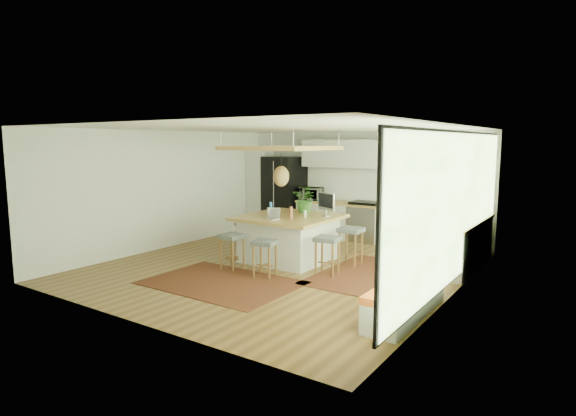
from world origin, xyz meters
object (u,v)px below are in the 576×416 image
Objects in this scene: stool_right_front at (327,256)px; stool_left_side at (247,236)px; monitor at (326,204)px; fridge at (284,198)px; stool_right_back at (351,247)px; microwave at (311,192)px; stool_near_left at (232,251)px; laptop at (271,213)px; stool_near_right at (265,258)px; island_plant at (306,202)px; island at (289,238)px.

stool_right_front is 1.09× the size of stool_left_side.
fridge is at bearing 162.16° from monitor.
stool_right_back is 3.29m from microwave.
stool_near_left is at bearing -61.90° from stool_left_side.
fridge is at bearing 105.52° from stool_left_side.
stool_right_back is at bearing 45.67° from laptop.
fridge reaches higher than monitor.
stool_right_back is at bearing 60.70° from stool_near_right.
microwave is at bearing 5.92° from fridge.
microwave is at bearing 97.93° from stool_near_left.
island_plant is (-1.19, 0.21, 0.80)m from stool_right_back.
laptop is (1.84, -3.16, 0.12)m from fridge.
stool_near_left is 1.01× the size of stool_near_right.
laptop is 0.52× the size of microwave.
monitor is at bearing 32.44° from island.
stool_right_front is 1.36× the size of monitor.
stool_right_back is at bearing 18.93° from monitor.
island is at bearing 66.73° from stool_near_left.
island reaches higher than stool_right_back.
microwave is (-1.36, 3.87, 0.77)m from stool_near_right.
stool_left_side is at bearing 161.18° from laptop.
stool_near_left is at bearing -107.40° from island_plant.
stool_left_side is 1.24× the size of monitor.
island is 1.32m from stool_right_front.
stool_left_side is at bearing -104.45° from microwave.
island is 1.31m from stool_near_left.
stool_right_front is (1.20, -0.53, -0.11)m from island.
island_plant is at bearing 86.01° from island.
fridge is 3.87× the size of monitor.
stool_near_left is at bearing -113.27° from island.
island is at bearing -6.04° from stool_left_side.
monitor reaches higher than stool_right_front.
stool_left_side is 2.07m from monitor.
monitor is (1.16, 1.61, 0.83)m from stool_near_left.
microwave is at bearing 109.42° from stool_near_right.
monitor reaches higher than laptop.
stool_right_front reaches higher than stool_near_right.
fridge reaches higher than stool_right_front.
island reaches higher than stool_near_left.
island is at bearing -93.99° from island_plant.
island is at bearing 104.02° from stool_near_right.
stool_left_side is 1.57m from island_plant.
stool_right_front is 2.52m from stool_left_side.
laptop is at bearing -98.30° from island.
stool_right_front is at bearing -15.19° from stool_left_side.
fridge is 2.85× the size of stool_right_front.
laptop is at bearing -96.07° from island_plant.
stool_right_back is 1.26× the size of microwave.
stool_right_back is at bearing 16.42° from island.
island is 1.05m from monitor.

